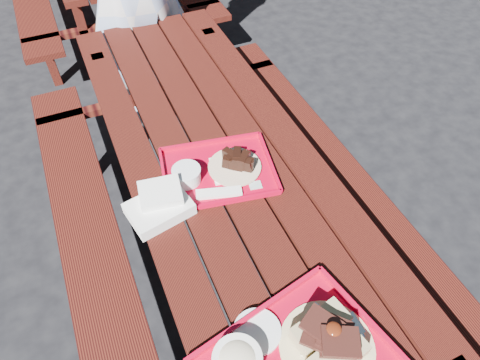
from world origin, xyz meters
The scene contains 5 objects.
ground centered at (0.00, 0.00, 0.00)m, with size 60.00×60.00×0.00m, color black.
picnic_table_near centered at (0.00, 0.00, 0.56)m, with size 1.41×2.40×0.75m.
near_tray centered at (-0.11, -0.76, 0.79)m, with size 0.57×0.48×0.16m.
far_tray centered at (-0.05, -0.03, 0.77)m, with size 0.47×0.39×0.07m.
white_cloth centered at (-0.29, -0.11, 0.79)m, with size 0.24×0.19×0.09m.
Camera 1 is at (-0.40, -1.06, 1.96)m, focal length 32.00 mm.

